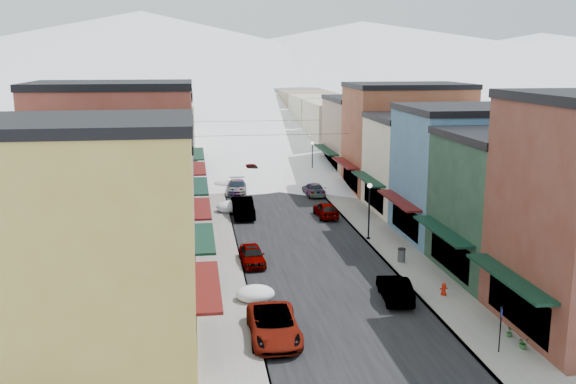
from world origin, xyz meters
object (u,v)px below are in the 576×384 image
object	(u,v)px
car_white_suv	(274,325)
car_green_sedan	(395,288)
car_dark_hatch	(243,208)
trash_can	(402,255)
fire_hydrant	(444,289)
streetlamp_near	(369,204)
car_silver_sedan	(252,255)

from	to	relation	value
car_white_suv	car_green_sedan	xyz separation A→B (m)	(7.80, 4.32, -0.04)
car_white_suv	car_dark_hatch	bearing A→B (deg)	89.69
car_white_suv	trash_can	bearing A→B (deg)	46.91
car_green_sedan	fire_hydrant	world-z (taller)	car_green_sedan
car_dark_hatch	streetlamp_near	distance (m)	13.07
fire_hydrant	trash_can	distance (m)	6.57
car_dark_hatch	car_green_sedan	bearing A→B (deg)	-72.03
car_silver_sedan	car_green_sedan	world-z (taller)	car_green_sedan
car_white_suv	streetlamp_near	xyz separation A→B (m)	(9.61, 16.77, 2.21)
car_white_suv	fire_hydrant	distance (m)	11.65
car_white_suv	fire_hydrant	xyz separation A→B (m)	(10.84, 4.28, -0.25)
car_silver_sedan	trash_can	world-z (taller)	car_silver_sedan
fire_hydrant	car_silver_sedan	bearing A→B (deg)	143.84
car_white_suv	car_green_sedan	world-z (taller)	car_white_suv
car_silver_sedan	car_dark_hatch	xyz separation A→B (m)	(0.41, 13.61, 0.18)
car_silver_sedan	fire_hydrant	xyz separation A→B (m)	(10.84, -7.92, -0.17)
car_dark_hatch	car_green_sedan	distance (m)	22.73
car_white_suv	trash_can	size ratio (longest dim) A/B	5.71
car_white_suv	car_green_sedan	bearing A→B (deg)	29.59
car_silver_sedan	car_dark_hatch	size ratio (longest dim) A/B	0.77
trash_can	car_white_suv	bearing A→B (deg)	-133.71
car_dark_hatch	fire_hydrant	size ratio (longest dim) A/B	6.58
streetlamp_near	car_white_suv	bearing A→B (deg)	-119.81
car_green_sedan	fire_hydrant	size ratio (longest dim) A/B	5.52
car_dark_hatch	car_white_suv	bearing A→B (deg)	-91.91
car_green_sedan	streetlamp_near	xyz separation A→B (m)	(1.81, 12.45, 2.24)
car_white_suv	trash_can	world-z (taller)	car_white_suv
car_green_sedan	streetlamp_near	bearing A→B (deg)	-92.50
car_dark_hatch	car_green_sedan	xyz separation A→B (m)	(7.39, -21.50, -0.14)
car_white_suv	car_dark_hatch	size ratio (longest dim) A/B	1.05
car_green_sedan	fire_hydrant	xyz separation A→B (m)	(3.04, -0.04, -0.21)
car_green_sedan	fire_hydrant	bearing A→B (deg)	-174.99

